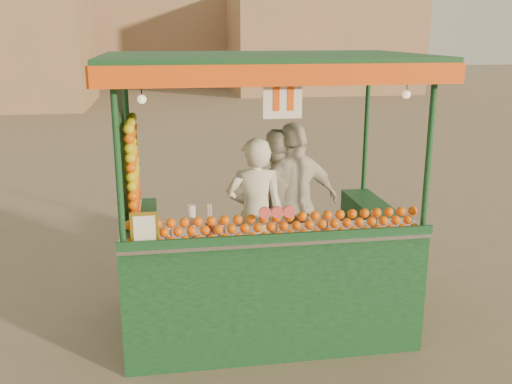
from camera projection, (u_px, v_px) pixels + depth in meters
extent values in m
plane|color=#6A5E4B|center=(277.00, 318.00, 6.24)|extent=(90.00, 90.00, 0.00)
cube|color=#9A7057|center=(320.00, 41.00, 29.48)|extent=(9.00, 6.00, 5.00)
cube|color=#9A7057|center=(142.00, 22.00, 33.52)|extent=(14.00, 7.00, 7.00)
cube|color=black|center=(263.00, 306.00, 6.15)|extent=(2.79, 1.72, 0.32)
cylinder|color=black|center=(171.00, 310.00, 5.99)|extent=(0.39, 0.11, 0.39)
cylinder|color=black|center=(351.00, 297.00, 6.29)|extent=(0.39, 0.11, 0.39)
cube|color=black|center=(276.00, 282.00, 5.33)|extent=(2.79, 0.32, 0.86)
cube|color=black|center=(142.00, 258.00, 5.90)|extent=(0.32, 1.40, 0.86)
cube|color=black|center=(373.00, 244.00, 6.28)|extent=(0.32, 1.40, 0.86)
cube|color=#B2B2B7|center=(276.00, 235.00, 5.24)|extent=(2.79, 0.49, 0.03)
cylinder|color=black|center=(118.00, 165.00, 4.70)|extent=(0.05, 0.05, 1.50)
cylinder|color=black|center=(429.00, 154.00, 5.12)|extent=(0.05, 0.05, 1.50)
cylinder|color=black|center=(128.00, 132.00, 6.23)|extent=(0.05, 0.05, 1.50)
cylinder|color=black|center=(366.00, 125.00, 6.65)|extent=(0.05, 0.05, 1.50)
cube|color=black|center=(264.00, 59.00, 5.46)|extent=(3.01, 1.93, 0.09)
cube|color=#E24B0C|center=(285.00, 75.00, 4.57)|extent=(3.01, 0.04, 0.17)
cube|color=#E24B0C|center=(249.00, 63.00, 6.40)|extent=(3.01, 0.04, 0.17)
cube|color=#E24B0C|center=(101.00, 70.00, 5.25)|extent=(0.04, 1.93, 0.17)
cube|color=#E24B0C|center=(414.00, 66.00, 5.72)|extent=(0.04, 1.93, 0.17)
cylinder|color=#DC4344|center=(277.00, 212.00, 5.03)|extent=(0.11, 0.03, 0.11)
cube|color=gold|center=(145.00, 230.00, 4.88)|extent=(0.24, 0.02, 0.30)
cube|color=white|center=(283.00, 99.00, 4.70)|extent=(0.32, 0.02, 0.32)
sphere|color=#FFE5B2|center=(142.00, 99.00, 4.67)|extent=(0.08, 0.08, 0.08)
sphere|color=#FFE5B2|center=(406.00, 94.00, 5.02)|extent=(0.08, 0.08, 0.08)
imported|color=white|center=(255.00, 216.00, 5.97)|extent=(0.64, 0.46, 1.64)
imported|color=beige|center=(276.00, 205.00, 6.27)|extent=(0.94, 0.81, 1.67)
imported|color=silver|center=(294.00, 204.00, 6.18)|extent=(1.10, 0.68, 1.75)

